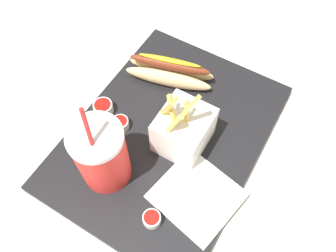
{
  "coord_description": "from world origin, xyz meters",
  "views": [
    {
      "loc": [
        0.28,
        0.17,
        0.61
      ],
      "look_at": [
        0.0,
        0.0,
        0.05
      ],
      "focal_mm": 36.48,
      "sensor_mm": 36.0,
      "label": 1
    }
  ],
  "objects_px": {
    "fries_basket": "(183,131)",
    "ketchup_cup_3": "(152,219)",
    "hot_dog_1": "(170,72)",
    "ketchup_cup_2": "(103,107)",
    "ketchup_cup_1": "(120,123)",
    "soda_cup": "(102,155)",
    "napkin_stack": "(197,195)"
  },
  "relations": [
    {
      "from": "soda_cup",
      "to": "ketchup_cup_2",
      "type": "distance_m",
      "value": 0.15
    },
    {
      "from": "ketchup_cup_3",
      "to": "soda_cup",
      "type": "bearing_deg",
      "value": -106.7
    },
    {
      "from": "fries_basket",
      "to": "ketchup_cup_3",
      "type": "height_order",
      "value": "fries_basket"
    },
    {
      "from": "ketchup_cup_2",
      "to": "napkin_stack",
      "type": "relative_size",
      "value": 0.29
    },
    {
      "from": "fries_basket",
      "to": "ketchup_cup_1",
      "type": "bearing_deg",
      "value": -76.02
    },
    {
      "from": "hot_dog_1",
      "to": "napkin_stack",
      "type": "xyz_separation_m",
      "value": [
        0.2,
        0.17,
        -0.02
      ]
    },
    {
      "from": "fries_basket",
      "to": "ketchup_cup_2",
      "type": "xyz_separation_m",
      "value": [
        0.02,
        -0.17,
        -0.03
      ]
    },
    {
      "from": "fries_basket",
      "to": "ketchup_cup_1",
      "type": "relative_size",
      "value": 5.04
    },
    {
      "from": "napkin_stack",
      "to": "soda_cup",
      "type": "bearing_deg",
      "value": -75.7
    },
    {
      "from": "ketchup_cup_1",
      "to": "soda_cup",
      "type": "bearing_deg",
      "value": 20.32
    },
    {
      "from": "soda_cup",
      "to": "ketchup_cup_3",
      "type": "bearing_deg",
      "value": 73.3
    },
    {
      "from": "soda_cup",
      "to": "ketchup_cup_3",
      "type": "xyz_separation_m",
      "value": [
        0.04,
        0.12,
        -0.06
      ]
    },
    {
      "from": "hot_dog_1",
      "to": "ketchup_cup_2",
      "type": "height_order",
      "value": "hot_dog_1"
    },
    {
      "from": "ketchup_cup_2",
      "to": "soda_cup",
      "type": "bearing_deg",
      "value": 39.0
    },
    {
      "from": "hot_dog_1",
      "to": "ketchup_cup_3",
      "type": "distance_m",
      "value": 0.31
    },
    {
      "from": "soda_cup",
      "to": "hot_dog_1",
      "type": "height_order",
      "value": "soda_cup"
    },
    {
      "from": "ketchup_cup_1",
      "to": "ketchup_cup_2",
      "type": "distance_m",
      "value": 0.05
    },
    {
      "from": "fries_basket",
      "to": "ketchup_cup_3",
      "type": "xyz_separation_m",
      "value": [
        0.16,
        0.03,
        -0.03
      ]
    },
    {
      "from": "napkin_stack",
      "to": "hot_dog_1",
      "type": "bearing_deg",
      "value": -139.14
    },
    {
      "from": "hot_dog_1",
      "to": "ketchup_cup_2",
      "type": "distance_m",
      "value": 0.16
    },
    {
      "from": "ketchup_cup_2",
      "to": "napkin_stack",
      "type": "bearing_deg",
      "value": 75.71
    },
    {
      "from": "hot_dog_1",
      "to": "ketchup_cup_3",
      "type": "height_order",
      "value": "hot_dog_1"
    },
    {
      "from": "ketchup_cup_1",
      "to": "ketchup_cup_3",
      "type": "relative_size",
      "value": 1.05
    },
    {
      "from": "soda_cup",
      "to": "fries_basket",
      "type": "xyz_separation_m",
      "value": [
        -0.12,
        0.09,
        -0.02
      ]
    },
    {
      "from": "fries_basket",
      "to": "hot_dog_1",
      "type": "xyz_separation_m",
      "value": [
        -0.12,
        -0.1,
        -0.02
      ]
    },
    {
      "from": "soda_cup",
      "to": "fries_basket",
      "type": "height_order",
      "value": "soda_cup"
    },
    {
      "from": "hot_dog_1",
      "to": "napkin_stack",
      "type": "bearing_deg",
      "value": 40.86
    },
    {
      "from": "hot_dog_1",
      "to": "ketchup_cup_2",
      "type": "xyz_separation_m",
      "value": [
        0.14,
        -0.07,
        -0.01
      ]
    },
    {
      "from": "ketchup_cup_3",
      "to": "napkin_stack",
      "type": "relative_size",
      "value": 0.23
    },
    {
      "from": "fries_basket",
      "to": "napkin_stack",
      "type": "height_order",
      "value": "fries_basket"
    },
    {
      "from": "hot_dog_1",
      "to": "ketchup_cup_2",
      "type": "relative_size",
      "value": 4.95
    },
    {
      "from": "fries_basket",
      "to": "ketchup_cup_3",
      "type": "distance_m",
      "value": 0.16
    }
  ]
}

